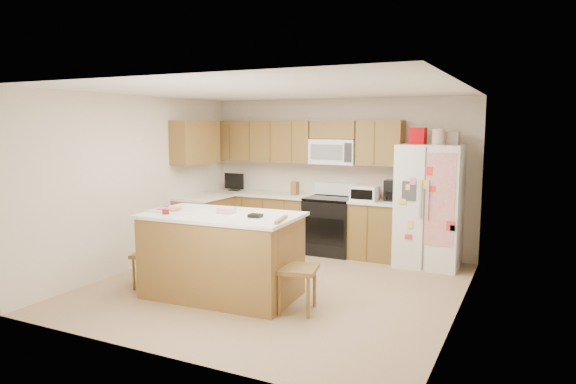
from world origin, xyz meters
The scene contains 9 objects.
ground centered at (0.00, 0.00, 0.00)m, with size 4.50×4.50×0.00m, color olive.
room_shell centered at (0.00, 0.00, 1.44)m, with size 4.60×4.60×2.52m.
cabinetry centered at (-0.98, 1.79, 0.91)m, with size 3.36×1.56×2.15m.
stove centered at (0.00, 1.94, 0.47)m, with size 0.76×0.65×1.13m.
refrigerator centered at (1.57, 1.87, 0.92)m, with size 0.90×0.79×2.04m.
island centered at (-0.42, -0.61, 0.51)m, with size 1.92×1.18×1.11m.
windsor_chair_left centered at (-1.43, -0.72, 0.44)m, with size 0.47×0.48×0.93m.
windsor_chair_back centered at (-0.41, 0.03, 0.42)m, with size 0.44×0.42×0.88m.
windsor_chair_right centered at (0.59, -0.69, 0.50)m, with size 0.52×0.54×1.06m.
Camera 1 is at (2.96, -5.72, 2.09)m, focal length 32.00 mm.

